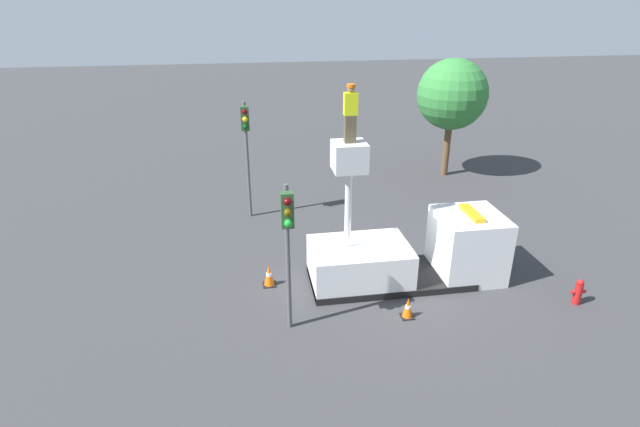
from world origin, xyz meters
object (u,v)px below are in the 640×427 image
object	(u,v)px
bucket_truck	(410,254)
traffic_light_pole	(288,232)
traffic_cone_rear	(269,276)
worker	(350,114)
traffic_light_across	(246,138)
tree_left_bg	(452,95)
fire_hydrant	(578,292)
traffic_cone_curbside	(408,308)

from	to	relation	value
bucket_truck	traffic_light_pole	bearing A→B (deg)	-153.11
traffic_cone_rear	bucket_truck	bearing A→B (deg)	-4.21
traffic_light_pole	traffic_cone_rear	distance (m)	3.89
bucket_truck	worker	xyz separation A→B (m)	(-2.23, 0.00, 4.92)
traffic_light_pole	traffic_light_across	xyz separation A→B (m)	(-0.89, 8.40, 0.38)
bucket_truck	tree_left_bg	bearing A→B (deg)	61.99
traffic_light_across	fire_hydrant	world-z (taller)	traffic_light_across
traffic_cone_curbside	traffic_light_pole	bearing A→B (deg)	-179.12
worker	fire_hydrant	distance (m)	9.26
traffic_light_across	fire_hydrant	bearing A→B (deg)	-39.96
traffic_light_across	tree_left_bg	bearing A→B (deg)	20.74
traffic_cone_curbside	tree_left_bg	xyz separation A→B (m)	(6.19, 12.40, 4.04)
bucket_truck	tree_left_bg	world-z (taller)	tree_left_bg
traffic_cone_rear	traffic_cone_curbside	distance (m)	4.81
fire_hydrant	traffic_cone_curbside	distance (m)	5.62
traffic_light_across	traffic_cone_curbside	bearing A→B (deg)	-61.48
worker	fire_hydrant	size ratio (longest dim) A/B	1.97
worker	traffic_cone_curbside	world-z (taller)	worker
fire_hydrant	traffic_cone_curbside	bearing A→B (deg)	178.34
traffic_light_across	traffic_cone_rear	size ratio (longest dim) A/B	6.67
traffic_cone_curbside	worker	bearing A→B (deg)	124.16
traffic_light_across	traffic_cone_rear	distance (m)	6.68
traffic_light_pole	fire_hydrant	size ratio (longest dim) A/B	5.14
worker	fire_hydrant	world-z (taller)	worker
traffic_light_across	traffic_cone_curbside	world-z (taller)	traffic_light_across
traffic_light_across	fire_hydrant	size ratio (longest dim) A/B	5.77
fire_hydrant	traffic_cone_rear	world-z (taller)	fire_hydrant
bucket_truck	tree_left_bg	xyz separation A→B (m)	(5.44, 10.23, 3.37)
fire_hydrant	traffic_cone_rear	xyz separation A→B (m)	(-9.71, 2.69, -0.07)
worker	traffic_cone_curbside	bearing A→B (deg)	-55.84
fire_hydrant	traffic_cone_curbside	size ratio (longest dim) A/B	1.33
bucket_truck	traffic_cone_rear	xyz separation A→B (m)	(-4.85, 0.36, -0.62)
fire_hydrant	tree_left_bg	size ratio (longest dim) A/B	0.14
traffic_light_pole	traffic_cone_curbside	size ratio (longest dim) A/B	6.84
worker	bucket_truck	bearing A→B (deg)	0.00
bucket_truck	traffic_cone_curbside	distance (m)	2.39
traffic_light_pole	traffic_light_across	world-z (taller)	traffic_light_across
bucket_truck	traffic_light_across	xyz separation A→B (m)	(-5.28, 6.17, 2.64)
worker	traffic_light_across	world-z (taller)	worker
bucket_truck	traffic_cone_curbside	world-z (taller)	bucket_truck
bucket_truck	traffic_cone_curbside	size ratio (longest dim) A/B	9.92
worker	traffic_light_across	xyz separation A→B (m)	(-3.06, 6.17, -2.28)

